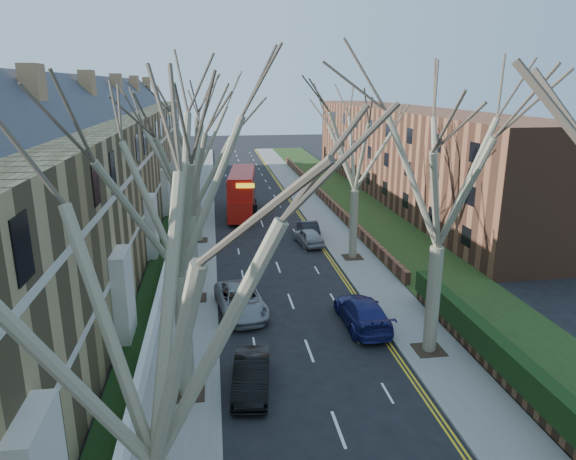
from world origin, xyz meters
name	(u,v)px	position (x,y,z in m)	size (l,w,h in m)	color
pavement_left	(198,210)	(-6.00, 39.00, 0.06)	(3.00, 102.00, 0.12)	slate
pavement_right	(313,206)	(6.00, 39.00, 0.06)	(3.00, 102.00, 0.12)	slate
terrace_left	(100,172)	(-13.65, 31.00, 5.53)	(9.70, 78.00, 13.60)	olive
flats_right	(405,153)	(17.46, 43.00, 4.98)	(13.97, 54.00, 10.00)	brown
wall_hedge_right	(547,402)	(7.70, 2.00, 1.12)	(0.70, 24.00, 1.80)	#523623
front_wall_left	(177,226)	(-7.65, 31.00, 0.62)	(0.30, 78.00, 1.00)	white
grass_verge_right	(354,204)	(10.50, 39.00, 0.15)	(6.00, 102.00, 0.06)	#1B3111
tree_left_near	(139,287)	(-5.70, -4.00, 8.93)	(9.80, 9.80, 13.73)	#776F55
tree_left_mid	(174,168)	(-5.70, 6.00, 9.56)	(10.50, 10.50, 14.71)	#776F55
tree_left_far	(187,146)	(-5.70, 16.00, 9.24)	(10.15, 10.15, 14.22)	#776F55
tree_left_dist	(193,124)	(-5.70, 28.00, 9.56)	(10.50, 10.50, 14.71)	#776F55
tree_right_mid	(445,155)	(5.70, 8.00, 9.56)	(10.50, 10.50, 14.71)	#776F55
tree_right_far	(357,133)	(5.70, 22.00, 9.24)	(10.15, 10.15, 14.22)	#776F55
double_decker_bus	(242,194)	(-1.57, 36.64, 2.10)	(3.37, 10.35, 4.28)	#AC130C
car_left_mid	(251,375)	(-3.03, 6.08, 0.69)	(1.47, 4.21, 1.39)	black
car_left_far	(241,300)	(-3.03, 13.81, 0.75)	(2.49, 5.40, 1.50)	gray
car_right_near	(362,312)	(3.32, 11.29, 0.77)	(2.15, 5.28, 1.53)	navy
car_right_mid	(309,237)	(3.10, 25.94, 0.69)	(1.62, 4.02, 1.37)	#93959C
car_right_far	(308,228)	(3.51, 28.31, 0.70)	(1.47, 4.22, 1.39)	black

